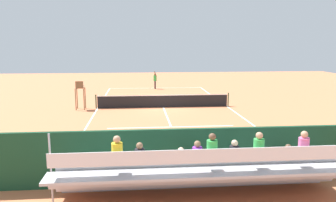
{
  "coord_description": "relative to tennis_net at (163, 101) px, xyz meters",
  "views": [
    {
      "loc": [
        1.92,
        24.97,
        4.93
      ],
      "look_at": [
        0.0,
        4.0,
        1.2
      ],
      "focal_mm": 35.4,
      "sensor_mm": 36.0,
      "label": 1
    }
  ],
  "objects": [
    {
      "name": "courtside_bench",
      "position": [
        -3.26,
        13.27,
        0.06
      ],
      "size": [
        1.8,
        0.4,
        0.93
      ],
      "color": "#9E754C",
      "rests_on": "ground"
    },
    {
      "name": "tennis_player",
      "position": [
        0.08,
        -10.43,
        0.51
      ],
      "size": [
        0.38,
        0.54,
        1.93
      ],
      "color": "black",
      "rests_on": "ground"
    },
    {
      "name": "tennis_racket",
      "position": [
        0.51,
        -10.65,
        -0.49
      ],
      "size": [
        0.4,
        0.58,
        0.03
      ],
      "color": "black",
      "rests_on": "ground"
    },
    {
      "name": "tennis_net",
      "position": [
        0.0,
        0.0,
        0.0
      ],
      "size": [
        10.3,
        0.1,
        1.07
      ],
      "color": "black",
      "rests_on": "ground"
    },
    {
      "name": "ground_plane",
      "position": [
        0.0,
        0.0,
        -0.5
      ],
      "size": [
        60.0,
        60.0,
        0.0
      ],
      "primitive_type": "plane",
      "color": "#CC7047"
    },
    {
      "name": "court_line_markings",
      "position": [
        0.0,
        -0.04,
        -0.5
      ],
      "size": [
        10.1,
        22.2,
        0.01
      ],
      "color": "white",
      "rests_on": "ground"
    },
    {
      "name": "tennis_ball_far",
      "position": [
        0.08,
        -8.84,
        -0.47
      ],
      "size": [
        0.07,
        0.07,
        0.07
      ],
      "primitive_type": "sphere",
      "color": "#CCDB33",
      "rests_on": "ground"
    },
    {
      "name": "tennis_ball_near",
      "position": [
        2.54,
        -9.3,
        -0.47
      ],
      "size": [
        0.07,
        0.07,
        0.07
      ],
      "primitive_type": "sphere",
      "color": "#CCDB33",
      "rests_on": "ground"
    },
    {
      "name": "bleacher_stand",
      "position": [
        -0.05,
        15.39,
        0.48
      ],
      "size": [
        9.06,
        2.4,
        2.48
      ],
      "color": "#B2B2B7",
      "rests_on": "ground"
    },
    {
      "name": "umpire_chair",
      "position": [
        6.2,
        0.27,
        0.81
      ],
      "size": [
        0.67,
        0.67,
        2.14
      ],
      "color": "brown",
      "rests_on": "ground"
    },
    {
      "name": "backdrop_wall",
      "position": [
        0.0,
        14.0,
        0.5
      ],
      "size": [
        18.0,
        0.16,
        2.0
      ],
      "primitive_type": "cube",
      "color": "#194228",
      "rests_on": "ground"
    },
    {
      "name": "equipment_bag",
      "position": [
        -1.34,
        13.4,
        -0.32
      ],
      "size": [
        0.9,
        0.36,
        0.36
      ],
      "primitive_type": "cube",
      "color": "black",
      "rests_on": "ground"
    }
  ]
}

